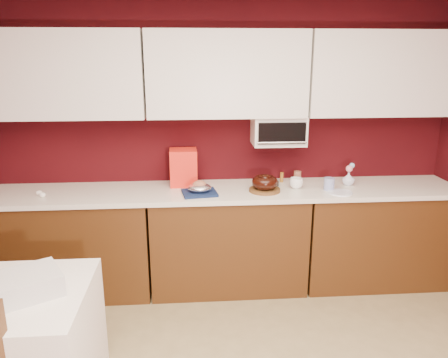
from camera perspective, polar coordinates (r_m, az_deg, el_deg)
wall_back at (r=3.93m, az=0.17°, el=4.87°), size 4.00×0.02×2.50m
base_cabinet_left at (r=4.01m, az=-19.05°, el=-8.14°), size 1.31×0.58×0.86m
base_cabinet_center at (r=3.88m, az=0.52°, el=-7.98°), size 1.31×0.58×0.86m
base_cabinet_right at (r=4.21m, az=19.08°, el=-6.99°), size 1.31×0.58×0.86m
countertop at (r=3.73m, az=0.54°, el=-1.64°), size 4.00×0.62×0.04m
upper_cabinet_left at (r=3.83m, az=-20.46°, el=12.65°), size 1.31×0.33×0.70m
upper_cabinet_center at (r=3.70m, az=0.38°, el=13.54°), size 1.31×0.33×0.70m
upper_cabinet_right at (r=4.04m, az=20.11°, el=12.80°), size 1.31×0.33×0.70m
toaster_oven at (r=3.83m, az=7.11°, el=6.35°), size 0.45×0.30×0.25m
toaster_oven_door at (r=3.68m, az=7.59°, el=5.94°), size 0.40×0.02×0.18m
toaster_oven_handle at (r=3.68m, az=7.60°, el=4.75°), size 0.42×0.02×0.02m
dining_table at (r=2.95m, az=-26.96°, el=-19.58°), size 1.00×0.80×0.75m
cake_base at (r=3.67m, az=5.32°, el=-1.43°), size 0.33×0.33×0.02m
bundt_cake at (r=3.66m, az=5.35°, el=-0.42°), size 0.26×0.26×0.09m
navy_towel at (r=3.59m, az=-3.22°, el=-1.81°), size 0.31×0.27×0.02m
foil_ham_nest at (r=3.58m, az=-3.23°, el=-1.14°), size 0.24×0.23×0.07m
roasted_ham at (r=3.57m, az=-3.23°, el=-0.75°), size 0.14×0.13×0.07m
pandoro_box at (r=3.82m, az=-5.32°, el=1.53°), size 0.24×0.22×0.32m
dark_pan at (r=3.85m, az=5.71°, el=-0.55°), size 0.23×0.23×0.03m
coffee_mug at (r=3.78m, az=9.41°, el=-0.41°), size 0.11×0.11×0.11m
blue_jar at (r=3.79m, az=13.57°, el=-0.64°), size 0.11×0.11×0.10m
flower_vase at (r=3.98m, az=15.95°, el=0.15°), size 0.10×0.10×0.13m
flower_pink at (r=3.96m, az=16.04°, el=1.31°), size 0.06×0.06×0.06m
flower_blue at (r=3.98m, az=16.37°, el=1.70°), size 0.05×0.05×0.05m
china_plate at (r=3.74m, az=14.95°, el=-1.71°), size 0.23×0.23×0.01m
amber_bottle at (r=3.95m, az=7.54°, el=0.23°), size 0.03×0.03×0.09m
paper_cup at (r=3.98m, az=9.56°, el=0.31°), size 0.08×0.08×0.10m
egg_left at (r=3.80m, az=-22.63°, el=-1.92°), size 0.05×0.04×0.04m
egg_right at (r=3.86m, az=-23.00°, el=-1.68°), size 0.06×0.05×0.04m
newspaper_stack at (r=2.65m, az=-24.40°, el=-12.39°), size 0.44×0.41×0.12m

